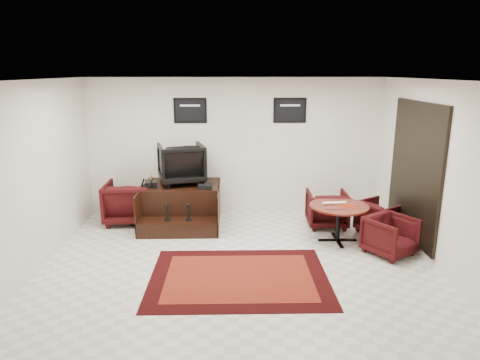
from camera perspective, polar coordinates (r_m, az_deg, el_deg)
name	(u,v)px	position (r m, az deg, el deg)	size (l,w,h in m)	color
ground	(237,263)	(6.82, -0.39, -11.02)	(6.00, 6.00, 0.00)	silver
room_shell	(264,149)	(6.40, 3.23, 4.11)	(6.02, 5.02, 2.81)	beige
area_rug	(239,277)	(6.38, -0.13, -12.85)	(2.58, 1.93, 0.01)	black
shine_podium	(182,205)	(8.51, -7.75, -3.35)	(1.48, 1.53, 0.76)	black
shine_chair	(181,161)	(8.44, -7.83, 2.47)	(0.85, 0.80, 0.87)	black
shoes_pair	(151,184)	(8.37, -11.79, -0.50)	(0.28, 0.33, 0.11)	black
polish_kit	(205,187)	(8.03, -4.68, -0.94)	(0.25, 0.17, 0.09)	black
umbrella_black	(136,207)	(8.45, -13.67, -3.48)	(0.29, 0.11, 0.78)	black
umbrella_hooked	(138,200)	(8.63, -13.47, -2.59)	(0.35, 0.13, 0.93)	black
armchair_side	(129,200)	(8.70, -14.64, -2.61)	(0.88, 0.82, 0.90)	black
meeting_table	(339,210)	(7.64, 13.06, -3.90)	(1.01, 1.01, 0.66)	#49120A
table_chair_back	(327,207)	(8.40, 11.53, -3.56)	(0.74, 0.69, 0.76)	black
table_chair_window	(380,216)	(8.30, 18.11, -4.52)	(0.66, 0.61, 0.67)	black
table_chair_corner	(390,234)	(7.41, 19.43, -6.80)	(0.68, 0.64, 0.70)	black
paper_roll	(334,203)	(7.64, 12.47, -3.01)	(0.05, 0.05, 0.42)	white
table_clutter	(342,206)	(7.57, 13.44, -3.37)	(0.55, 0.39, 0.01)	#F1480D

